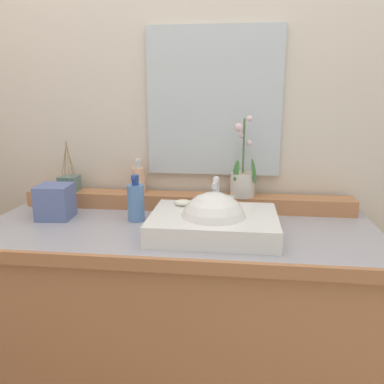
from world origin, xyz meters
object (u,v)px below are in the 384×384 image
object	(u,v)px
soap_dispenser	(138,179)
reed_diffuser	(69,183)
potted_plant	(243,179)
tissue_box	(55,202)
lotion_bottle	(136,201)
sink_basin	(213,225)
soap_bar	(183,203)

from	to	relation	value
soap_dispenser	reed_diffuser	world-z (taller)	reed_diffuser
potted_plant	reed_diffuser	xyz separation A→B (m)	(-0.77, 0.00, -0.04)
tissue_box	reed_diffuser	bearing A→B (deg)	95.92
tissue_box	lotion_bottle	bearing A→B (deg)	1.28
sink_basin	soap_dispenser	bearing A→B (deg)	137.55
sink_basin	potted_plant	distance (m)	0.34
potted_plant	reed_diffuser	bearing A→B (deg)	179.93
reed_diffuser	lotion_bottle	distance (m)	0.39
lotion_bottle	soap_bar	bearing A→B (deg)	-7.02
reed_diffuser	tissue_box	world-z (taller)	reed_diffuser
reed_diffuser	lotion_bottle	size ratio (longest dim) A/B	1.23
tissue_box	potted_plant	bearing A→B (deg)	13.80
potted_plant	tissue_box	xyz separation A→B (m)	(-0.75, -0.18, -0.07)
reed_diffuser	lotion_bottle	bearing A→B (deg)	-26.84
sink_basin	lotion_bottle	distance (m)	0.34
lotion_bottle	soap_dispenser	bearing A→B (deg)	100.95
potted_plant	lotion_bottle	distance (m)	0.46
sink_basin	tissue_box	distance (m)	0.66
sink_basin	soap_dispenser	xyz separation A→B (m)	(-0.35, 0.32, 0.09)
sink_basin	reed_diffuser	distance (m)	0.74
sink_basin	soap_dispenser	distance (m)	0.49
soap_bar	tissue_box	bearing A→B (deg)	178.22
tissue_box	soap_dispenser	bearing A→B (deg)	34.82
soap_bar	potted_plant	xyz separation A→B (m)	(0.23, 0.20, 0.05)
soap_dispenser	sink_basin	bearing A→B (deg)	-42.45
soap_bar	sink_basin	bearing A→B (deg)	-39.80
sink_basin	soap_bar	distance (m)	0.17
lotion_bottle	tissue_box	xyz separation A→B (m)	(-0.33, -0.01, -0.01)
soap_dispenser	reed_diffuser	xyz separation A→B (m)	(-0.31, -0.02, -0.02)
lotion_bottle	potted_plant	bearing A→B (deg)	22.94
sink_basin	potted_plant	world-z (taller)	potted_plant
soap_bar	reed_diffuser	world-z (taller)	reed_diffuser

